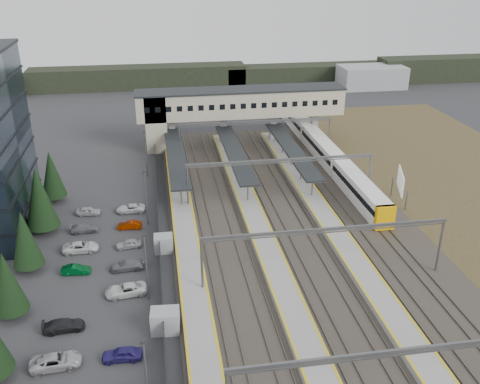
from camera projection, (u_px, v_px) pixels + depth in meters
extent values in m
plane|color=#2B2B2D|center=(212.00, 256.00, 67.51)|extent=(220.00, 220.00, 0.00)
cylinder|color=black|center=(13.00, 312.00, 55.94)|extent=(0.44, 0.44, 1.20)
cone|color=black|center=(7.00, 282.00, 54.39)|extent=(3.54, 3.54, 6.80)
cylinder|color=black|center=(30.00, 267.00, 64.05)|extent=(0.44, 0.44, 1.20)
cone|color=black|center=(25.00, 238.00, 62.45)|extent=(3.64, 3.64, 7.00)
cylinder|color=black|center=(44.00, 228.00, 73.06)|extent=(0.44, 0.44, 1.20)
cone|color=black|center=(39.00, 197.00, 71.15)|extent=(4.42, 4.42, 8.50)
cylinder|color=black|center=(55.00, 198.00, 82.06)|extent=(0.44, 0.44, 1.20)
cone|color=black|center=(52.00, 174.00, 80.43)|extent=(3.74, 3.74, 7.20)
imported|color=#B0B0B4|center=(56.00, 361.00, 49.16)|extent=(4.83, 2.54, 1.29)
imported|color=black|center=(64.00, 325.00, 53.95)|extent=(4.31, 2.07, 1.21)
imported|color=#024018|center=(76.00, 270.00, 63.52)|extent=(3.50, 1.48, 1.12)
imported|color=silver|center=(81.00, 247.00, 68.26)|extent=(4.60, 2.22, 1.26)
imported|color=slate|center=(85.00, 228.00, 73.06)|extent=(4.05, 1.83, 1.15)
imported|color=#AEAEB2|center=(89.00, 211.00, 77.82)|extent=(3.67, 1.77, 1.21)
imported|color=navy|center=(122.00, 354.00, 50.04)|extent=(3.83, 1.66, 1.29)
imported|color=silver|center=(126.00, 290.00, 59.59)|extent=(4.79, 2.58, 1.28)
imported|color=slate|center=(127.00, 265.00, 64.38)|extent=(4.24, 1.90, 1.21)
imported|color=#A8A9AC|center=(129.00, 244.00, 69.17)|extent=(3.40, 1.62, 1.12)
imported|color=#782000|center=(130.00, 225.00, 73.95)|extent=(3.44, 1.43, 1.11)
imported|color=silver|center=(131.00, 208.00, 78.71)|extent=(4.25, 2.04, 1.17)
cylinder|color=slate|center=(147.00, 382.00, 42.19)|extent=(0.16, 0.16, 8.00)
cube|color=black|center=(143.00, 342.00, 40.55)|extent=(0.50, 0.25, 0.15)
cylinder|color=slate|center=(146.00, 268.00, 57.50)|extent=(0.16, 0.16, 8.00)
cube|color=black|center=(144.00, 235.00, 55.86)|extent=(0.50, 0.25, 0.15)
cylinder|color=slate|center=(146.00, 199.00, 73.71)|extent=(0.16, 0.16, 8.00)
cube|color=black|center=(144.00, 172.00, 72.08)|extent=(0.50, 0.25, 0.15)
cylinder|color=slate|center=(146.00, 154.00, 89.92)|extent=(0.16, 0.16, 8.00)
cube|color=black|center=(144.00, 132.00, 88.29)|extent=(0.50, 0.25, 0.15)
cube|color=#26282B|center=(159.00, 234.00, 70.65)|extent=(0.08, 90.00, 2.00)
cube|color=gray|center=(165.00, 321.00, 53.68)|extent=(3.01, 2.30, 2.39)
cube|color=gray|center=(164.00, 243.00, 68.17)|extent=(2.42, 2.02, 2.19)
cube|color=#322D26|center=(295.00, 229.00, 73.73)|extent=(34.00, 90.00, 0.20)
cube|color=#59544C|center=(203.00, 235.00, 71.79)|extent=(0.08, 90.00, 0.14)
cube|color=#59544C|center=(214.00, 235.00, 72.00)|extent=(0.08, 90.00, 0.14)
cube|color=#59544C|center=(232.00, 233.00, 72.38)|extent=(0.08, 90.00, 0.14)
cube|color=#59544C|center=(243.00, 232.00, 72.59)|extent=(0.08, 90.00, 0.14)
cube|color=#59544C|center=(275.00, 230.00, 73.26)|extent=(0.08, 90.00, 0.14)
cube|color=#59544C|center=(286.00, 229.00, 73.47)|extent=(0.08, 90.00, 0.14)
cube|color=#59544C|center=(304.00, 228.00, 73.84)|extent=(0.08, 90.00, 0.14)
cube|color=#59544C|center=(314.00, 227.00, 74.05)|extent=(0.08, 90.00, 0.14)
cube|color=#59544C|center=(345.00, 224.00, 74.72)|extent=(0.08, 90.00, 0.14)
cube|color=#59544C|center=(355.00, 224.00, 74.93)|extent=(0.08, 90.00, 0.14)
cube|color=#59544C|center=(372.00, 222.00, 75.30)|extent=(0.08, 90.00, 0.14)
cube|color=#59544C|center=(382.00, 222.00, 75.51)|extent=(0.08, 90.00, 0.14)
cube|color=#999994|center=(186.00, 236.00, 71.39)|extent=(3.20, 82.00, 0.90)
cube|color=gold|center=(175.00, 233.00, 70.99)|extent=(0.25, 82.00, 0.02)
cube|color=gold|center=(197.00, 232.00, 71.41)|extent=(0.25, 82.00, 0.02)
cube|color=#999994|center=(259.00, 230.00, 72.85)|extent=(3.20, 82.00, 0.90)
cube|color=gold|center=(249.00, 228.00, 72.45)|extent=(0.25, 82.00, 0.02)
cube|color=gold|center=(270.00, 226.00, 72.88)|extent=(0.25, 82.00, 0.02)
cube|color=#999994|center=(330.00, 225.00, 74.31)|extent=(3.20, 82.00, 0.90)
cube|color=gold|center=(320.00, 222.00, 73.91)|extent=(0.25, 82.00, 0.02)
cube|color=gold|center=(340.00, 221.00, 74.34)|extent=(0.25, 82.00, 0.02)
cube|color=black|center=(176.00, 155.00, 89.75)|extent=(3.00, 30.00, 0.25)
cube|color=slate|center=(176.00, 156.00, 89.82)|extent=(3.10, 30.00, 0.12)
cylinder|color=slate|center=(181.00, 195.00, 78.70)|extent=(0.20, 0.20, 3.10)
cylinder|color=slate|center=(179.00, 178.00, 84.55)|extent=(0.20, 0.20, 3.10)
cylinder|color=slate|center=(176.00, 164.00, 90.41)|extent=(0.20, 0.20, 3.10)
cylinder|color=slate|center=(175.00, 151.00, 96.26)|extent=(0.20, 0.20, 3.10)
cylinder|color=slate|center=(173.00, 139.00, 102.12)|extent=(0.20, 0.20, 3.10)
cube|color=black|center=(235.00, 151.00, 91.22)|extent=(3.00, 30.00, 0.25)
cube|color=slate|center=(235.00, 152.00, 91.28)|extent=(3.10, 30.00, 0.12)
cylinder|color=slate|center=(248.00, 191.00, 80.16)|extent=(0.20, 0.20, 3.10)
cylinder|color=slate|center=(241.00, 174.00, 86.02)|extent=(0.20, 0.20, 3.10)
cylinder|color=slate|center=(235.00, 160.00, 91.87)|extent=(0.20, 0.20, 3.10)
cylinder|color=slate|center=(229.00, 148.00, 97.73)|extent=(0.20, 0.20, 3.10)
cylinder|color=slate|center=(225.00, 137.00, 103.58)|extent=(0.20, 0.20, 3.10)
cube|color=black|center=(292.00, 148.00, 92.68)|extent=(3.00, 30.00, 0.25)
cube|color=slate|center=(292.00, 149.00, 92.74)|extent=(3.10, 30.00, 0.12)
cylinder|color=slate|center=(312.00, 186.00, 81.62)|extent=(0.20, 0.20, 3.10)
cylinder|color=slate|center=(301.00, 171.00, 87.48)|extent=(0.20, 0.20, 3.10)
cylinder|color=slate|center=(291.00, 157.00, 93.33)|extent=(0.20, 0.20, 3.10)
cylinder|color=slate|center=(283.00, 145.00, 99.19)|extent=(0.20, 0.20, 3.10)
cylinder|color=slate|center=(275.00, 134.00, 105.04)|extent=(0.20, 0.20, 3.10)
cube|color=#BEB893|center=(241.00, 103.00, 103.40)|extent=(40.00, 6.00, 5.00)
cube|color=black|center=(241.00, 90.00, 102.36)|extent=(40.40, 6.40, 0.30)
cube|color=#BEB893|center=(156.00, 122.00, 102.21)|extent=(4.00, 6.00, 11.00)
cube|color=black|center=(147.00, 110.00, 98.01)|extent=(1.00, 0.06, 1.00)
cube|color=black|center=(158.00, 110.00, 98.30)|extent=(1.00, 0.06, 1.00)
cube|color=black|center=(169.00, 109.00, 98.59)|extent=(1.00, 0.06, 1.00)
cube|color=black|center=(180.00, 109.00, 98.88)|extent=(1.00, 0.06, 1.00)
cube|color=black|center=(190.00, 108.00, 99.18)|extent=(1.00, 0.06, 1.00)
cube|color=black|center=(201.00, 108.00, 99.47)|extent=(1.00, 0.06, 1.00)
cube|color=black|center=(212.00, 108.00, 99.76)|extent=(1.00, 0.06, 1.00)
cube|color=black|center=(222.00, 107.00, 100.05)|extent=(1.00, 0.06, 1.00)
cube|color=black|center=(233.00, 107.00, 100.35)|extent=(1.00, 0.06, 1.00)
cube|color=black|center=(243.00, 106.00, 100.64)|extent=(1.00, 0.06, 1.00)
cube|color=black|center=(254.00, 106.00, 100.93)|extent=(1.00, 0.06, 1.00)
cube|color=black|center=(264.00, 105.00, 101.22)|extent=(1.00, 0.06, 1.00)
cube|color=black|center=(274.00, 105.00, 101.51)|extent=(1.00, 0.06, 1.00)
cube|color=black|center=(285.00, 104.00, 101.81)|extent=(1.00, 0.06, 1.00)
cube|color=black|center=(295.00, 104.00, 102.10)|extent=(1.00, 0.06, 1.00)
cube|color=black|center=(305.00, 104.00, 102.39)|extent=(1.00, 0.06, 1.00)
cube|color=black|center=(315.00, 103.00, 102.68)|extent=(1.00, 0.06, 1.00)
cube|color=black|center=(325.00, 103.00, 102.98)|extent=(1.00, 0.06, 1.00)
cube|color=black|center=(335.00, 102.00, 103.27)|extent=(1.00, 0.06, 1.00)
cube|color=#999994|center=(164.00, 134.00, 103.46)|extent=(1.20, 1.60, 6.00)
cube|color=#999994|center=(172.00, 133.00, 103.67)|extent=(1.20, 1.60, 6.00)
cube|color=#999994|center=(223.00, 131.00, 105.14)|extent=(1.20, 1.60, 6.00)
cube|color=#999994|center=(273.00, 128.00, 106.60)|extent=(1.20, 1.60, 6.00)
cube|color=#999994|center=(314.00, 126.00, 107.84)|extent=(1.20, 1.60, 6.00)
cube|color=slate|center=(406.00, 350.00, 41.18)|extent=(28.40, 0.25, 0.35)
cube|color=slate|center=(406.00, 354.00, 41.34)|extent=(28.40, 0.12, 0.12)
cylinder|color=slate|center=(202.00, 267.00, 58.58)|extent=(0.28, 0.28, 7.00)
cylinder|color=slate|center=(440.00, 247.00, 62.67)|extent=(0.28, 0.28, 7.00)
cube|color=slate|center=(327.00, 229.00, 59.19)|extent=(28.40, 0.25, 0.35)
cube|color=slate|center=(327.00, 232.00, 59.36)|extent=(28.40, 0.12, 0.12)
cylinder|color=slate|center=(188.00, 188.00, 78.40)|extent=(0.28, 0.28, 7.00)
cylinder|color=slate|center=(369.00, 176.00, 82.49)|extent=(0.28, 0.28, 7.00)
cube|color=slate|center=(281.00, 160.00, 79.01)|extent=(28.40, 0.25, 0.35)
cube|color=slate|center=(281.00, 162.00, 79.17)|extent=(28.40, 0.12, 0.12)
cylinder|color=slate|center=(180.00, 144.00, 96.41)|extent=(0.28, 0.28, 7.00)
cylinder|color=slate|center=(329.00, 136.00, 100.50)|extent=(0.28, 0.28, 7.00)
cube|color=slate|center=(256.00, 122.00, 97.03)|extent=(28.40, 0.25, 0.35)
cube|color=slate|center=(256.00, 124.00, 97.19)|extent=(28.40, 0.12, 0.12)
cube|color=white|center=(360.00, 190.00, 81.11)|extent=(2.70, 18.72, 3.48)
cube|color=black|center=(360.00, 188.00, 80.95)|extent=(2.76, 18.12, 0.87)
cube|color=slate|center=(359.00, 199.00, 81.72)|extent=(2.32, 17.32, 0.48)
cube|color=white|center=(322.00, 148.00, 98.51)|extent=(2.70, 18.72, 3.48)
cube|color=black|center=(322.00, 146.00, 98.35)|extent=(2.76, 18.12, 0.87)
cube|color=slate|center=(322.00, 156.00, 99.12)|extent=(2.32, 17.32, 0.48)
cube|color=white|center=(296.00, 119.00, 115.91)|extent=(2.70, 18.72, 3.48)
cube|color=black|center=(296.00, 117.00, 115.75)|extent=(2.76, 18.12, 0.87)
cube|color=slate|center=(295.00, 126.00, 116.52)|extent=(2.32, 17.32, 0.48)
cube|color=#ECA502|center=(385.00, 218.00, 72.77)|extent=(2.72, 0.90, 3.48)
cylinder|color=slate|center=(406.00, 200.00, 78.82)|extent=(0.20, 0.20, 3.24)
cylinder|color=slate|center=(392.00, 187.00, 83.40)|extent=(0.20, 0.20, 3.24)
cube|color=silver|center=(401.00, 181.00, 80.27)|extent=(2.02, 5.83, 3.04)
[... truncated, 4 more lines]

